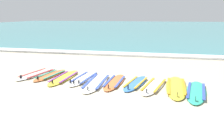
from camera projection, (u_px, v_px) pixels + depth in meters
name	position (u px, v px, depth m)	size (l,w,h in m)	color
ground_plane	(100.00, 85.00, 7.70)	(80.00, 80.00, 0.00)	#C1B599
sea	(155.00, 27.00, 41.38)	(80.00, 60.00, 0.10)	teal
wave_foam_strip	(129.00, 54.00, 13.32)	(80.00, 0.91, 0.11)	white
surfboard_0	(37.00, 74.00, 9.05)	(0.88, 2.17, 0.18)	white
surfboard_1	(51.00, 75.00, 8.86)	(0.72, 1.97, 0.18)	orange
surfboard_2	(64.00, 77.00, 8.53)	(0.58, 2.23, 0.18)	yellow
surfboard_3	(84.00, 78.00, 8.46)	(0.68, 2.19, 0.18)	silver
surfboard_4	(96.00, 82.00, 7.95)	(0.69, 2.48, 0.18)	white
surfboard_5	(115.00, 82.00, 7.97)	(0.57, 2.09, 0.18)	orange
surfboard_6	(136.00, 83.00, 7.83)	(0.84, 2.04, 0.18)	#3875CC
surfboard_7	(154.00, 86.00, 7.57)	(0.94, 2.22, 0.18)	white
surfboard_8	(176.00, 87.00, 7.44)	(0.66, 2.54, 0.18)	yellow
surfboard_9	(196.00, 91.00, 6.99)	(0.85, 2.33, 0.18)	#2DB793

